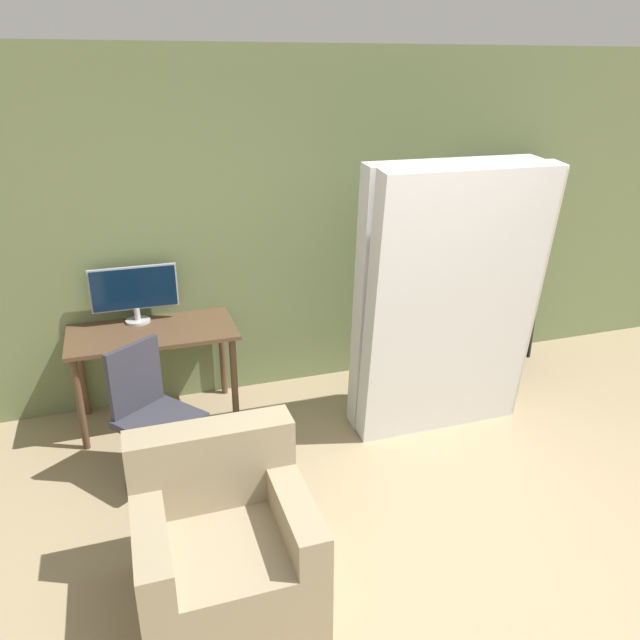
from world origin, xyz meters
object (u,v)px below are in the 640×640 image
at_px(monitor, 134,291).
at_px(bookshelf, 487,269).
at_px(office_chair, 155,429).
at_px(armchair, 224,542).
at_px(mattress_near, 454,308).
at_px(mattress_far, 439,297).

distance_m(monitor, bookshelf, 3.03).
bearing_deg(office_chair, monitor, 90.85).
bearing_deg(armchair, mattress_near, 29.34).
relative_size(bookshelf, mattress_far, 0.90).
height_order(monitor, mattress_near, mattress_near).
bearing_deg(office_chair, bookshelf, 18.18).
relative_size(mattress_near, mattress_far, 1.00).
distance_m(mattress_near, mattress_far, 0.22).
xyz_separation_m(monitor, office_chair, (0.01, -0.99, -0.61)).
distance_m(mattress_far, armchair, 2.32).
xyz_separation_m(bookshelf, mattress_near, (-0.94, -1.06, 0.13)).
xyz_separation_m(mattress_far, armchair, (-1.83, -1.25, -0.67)).
height_order(bookshelf, mattress_near, mattress_near).
bearing_deg(armchair, monitor, 97.03).
relative_size(office_chair, bookshelf, 0.53).
distance_m(monitor, mattress_far, 2.25).
bearing_deg(armchair, office_chair, 102.48).
height_order(bookshelf, armchair, bookshelf).
bearing_deg(mattress_near, armchair, -150.66).
xyz_separation_m(bookshelf, armchair, (-2.77, -2.09, -0.54)).
distance_m(mattress_near, armchair, 2.20).
relative_size(mattress_near, armchair, 2.32).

